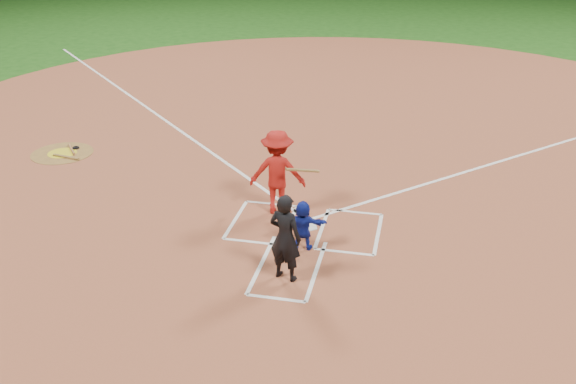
% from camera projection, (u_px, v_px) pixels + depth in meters
% --- Properties ---
extents(ground, '(120.00, 120.00, 0.00)m').
position_uv_depth(ground, '(305.00, 227.00, 14.04)').
color(ground, '#194812').
rests_on(ground, ground).
extents(home_plate_dirt, '(28.00, 28.00, 0.01)m').
position_uv_depth(home_plate_dirt, '(343.00, 134.00, 19.33)').
color(home_plate_dirt, brown).
rests_on(home_plate_dirt, ground).
extents(home_plate, '(0.60, 0.60, 0.02)m').
position_uv_depth(home_plate, '(305.00, 226.00, 14.03)').
color(home_plate, silver).
rests_on(home_plate, home_plate_dirt).
extents(on_deck_circle, '(1.70, 1.70, 0.01)m').
position_uv_depth(on_deck_circle, '(62.00, 153.00, 17.91)').
color(on_deck_circle, brown).
rests_on(on_deck_circle, home_plate_dirt).
extents(on_deck_logo, '(0.80, 0.80, 0.00)m').
position_uv_depth(on_deck_logo, '(62.00, 153.00, 17.91)').
color(on_deck_logo, gold).
rests_on(on_deck_logo, on_deck_circle).
extents(on_deck_bat_a, '(0.58, 0.69, 0.06)m').
position_uv_depth(on_deck_bat_a, '(71.00, 149.00, 18.09)').
color(on_deck_bat_a, '#9A6438').
rests_on(on_deck_bat_a, on_deck_circle).
extents(on_deck_bat_c, '(0.84, 0.21, 0.06)m').
position_uv_depth(on_deck_bat_c, '(66.00, 157.00, 17.57)').
color(on_deck_bat_c, olive).
rests_on(on_deck_bat_c, on_deck_circle).
extents(bat_weight_donut, '(0.19, 0.19, 0.05)m').
position_uv_depth(bat_weight_donut, '(76.00, 148.00, 18.21)').
color(bat_weight_donut, black).
rests_on(bat_weight_donut, on_deck_circle).
extents(catcher, '(1.01, 0.43, 1.06)m').
position_uv_depth(catcher, '(303.00, 225.00, 12.96)').
color(catcher, '#122195').
rests_on(catcher, home_plate_dirt).
extents(umpire, '(0.72, 0.57, 1.74)m').
position_uv_depth(umpire, '(285.00, 238.00, 11.82)').
color(umpire, black).
rests_on(umpire, home_plate_dirt).
extents(chalk_markings, '(28.35, 17.32, 0.01)m').
position_uv_depth(chalk_markings, '(340.00, 142.00, 18.70)').
color(chalk_markings, white).
rests_on(chalk_markings, home_plate_dirt).
extents(batter_at_plate, '(1.61, 0.89, 1.95)m').
position_uv_depth(batter_at_plate, '(277.00, 172.00, 14.28)').
color(batter_at_plate, '#A91712').
rests_on(batter_at_plate, home_plate_dirt).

